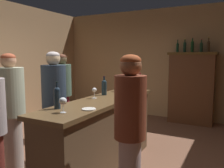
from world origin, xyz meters
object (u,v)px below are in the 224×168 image
wine_bottle_pinot (140,83)px  patron_by_cabinet (11,111)px  patron_redhead (54,102)px  bartender (130,128)px  cheese_plate (89,109)px  display_cabinet (191,87)px  wine_bottle_syrah (104,87)px  bar_counter (103,135)px  display_bottle_right (208,46)px  display_bottle_center (192,46)px  patron_in_grey (62,92)px  wine_glass_mid (63,102)px  wine_glass_front (94,90)px  wine_bottle_malbec (57,97)px  display_bottle_midleft (185,46)px  display_bottle_midright (201,47)px  display_bottle_left (178,47)px  flower_arrangement (127,78)px

wine_bottle_pinot → patron_by_cabinet: (-1.12, -1.69, -0.25)m
patron_redhead → bartender: patron_redhead is taller
wine_bottle_pinot → cheese_plate: (0.03, -1.60, -0.12)m
display_cabinet → wine_bottle_syrah: size_ratio=5.92×
bar_counter → display_bottle_right: display_bottle_right is taller
wine_bottle_syrah → patron_by_cabinet: 1.32m
wine_bottle_pinot → display_bottle_right: bearing=67.1°
wine_bottle_pinot → patron_redhead: (-0.96, -1.05, -0.23)m
display_bottle_center → patron_in_grey: bearing=-133.3°
patron_redhead → wine_glass_mid: bearing=-53.8°
bar_counter → patron_by_cabinet: bearing=-144.4°
wine_bottle_pinot → wine_glass_front: wine_bottle_pinot is taller
display_bottle_right → bartender: (-0.30, -3.69, -0.92)m
wine_bottle_malbec → patron_in_grey: bearing=128.7°
display_bottle_midleft → bartender: (0.22, -3.69, -0.92)m
wine_bottle_malbec → wine_glass_mid: 0.21m
display_bottle_center → bartender: bearing=-89.3°
display_bottle_midleft → display_bottle_midright: (0.37, -0.00, -0.01)m
bar_counter → bartender: 1.05m
wine_bottle_malbec → patron_by_cabinet: 0.85m
wine_glass_front → display_bottle_midleft: (0.62, 3.01, 0.70)m
wine_glass_front → display_bottle_left: display_bottle_left is taller
display_bottle_left → display_bottle_center: size_ratio=0.92×
display_bottle_midleft → patron_by_cabinet: (-1.45, -3.71, -0.93)m
display_bottle_midleft → patron_by_cabinet: display_bottle_midleft is taller
cheese_plate → display_bottle_center: (0.47, 3.62, 0.81)m
display_bottle_center → patron_by_cabinet: 4.15m
wine_glass_front → patron_by_cabinet: size_ratio=0.09×
patron_redhead → flower_arrangement: bearing=38.8°
display_bottle_midright → display_bottle_right: (0.15, -0.00, 0.02)m
wine_bottle_syrah → display_bottle_center: display_bottle_center is taller
display_bottle_midleft → display_bottle_right: display_bottle_right is taller
bar_counter → wine_glass_front: 0.63m
display_cabinet → patron_in_grey: size_ratio=1.03×
wine_bottle_malbec → display_bottle_midright: bearing=75.0°
wine_bottle_malbec → patron_redhead: (-0.66, 0.67, -0.23)m
bartender → wine_bottle_syrah: bearing=-62.7°
bar_counter → display_bottle_left: 3.30m
display_bottle_left → display_bottle_center: display_bottle_center is taller
display_bottle_left → cheese_plate: bearing=-92.1°
display_bottle_center → cheese_plate: bearing=-97.4°
wine_bottle_malbec → display_bottle_center: 3.89m
wine_glass_mid → display_bottle_center: 3.97m
wine_glass_front → wine_glass_mid: 0.86m
bar_counter → flower_arrangement: bearing=92.0°
flower_arrangement → patron_in_grey: patron_in_grey is taller
patron_in_grey → patron_by_cabinet: bearing=-42.3°
bar_counter → wine_bottle_syrah: (-0.15, 0.31, 0.63)m
display_bottle_left → wine_bottle_syrah: bearing=-99.9°
patron_in_grey → patron_redhead: 1.07m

